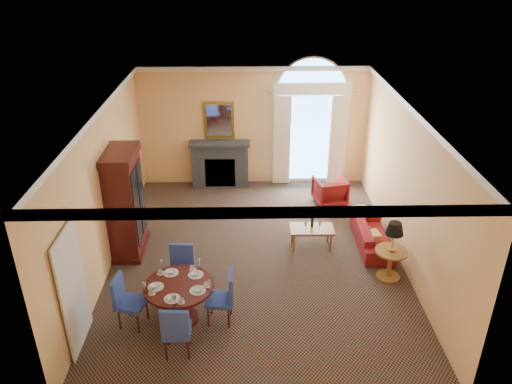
{
  "coord_description": "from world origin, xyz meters",
  "views": [
    {
      "loc": [
        -0.2,
        -8.8,
        5.96
      ],
      "look_at": [
        0.0,
        0.5,
        1.3
      ],
      "focal_mm": 35.0,
      "sensor_mm": 36.0,
      "label": 1
    }
  ],
  "objects_px": {
    "armoire": "(125,204)",
    "side_table": "(393,244)",
    "coffee_table": "(312,230)",
    "dining_table": "(179,294)",
    "armchair": "(330,191)",
    "sofa": "(373,235)"
  },
  "relations": [
    {
      "from": "dining_table",
      "to": "sofa",
      "type": "bearing_deg",
      "value": 30.83
    },
    {
      "from": "armoire",
      "to": "side_table",
      "type": "relative_size",
      "value": 1.88
    },
    {
      "from": "dining_table",
      "to": "side_table",
      "type": "xyz_separation_m",
      "value": [
        3.97,
        1.16,
        0.2
      ]
    },
    {
      "from": "armoire",
      "to": "armchair",
      "type": "height_order",
      "value": "armoire"
    },
    {
      "from": "armoire",
      "to": "side_table",
      "type": "distance_m",
      "value": 5.45
    },
    {
      "from": "armchair",
      "to": "side_table",
      "type": "bearing_deg",
      "value": 89.36
    },
    {
      "from": "dining_table",
      "to": "side_table",
      "type": "height_order",
      "value": "side_table"
    },
    {
      "from": "armchair",
      "to": "side_table",
      "type": "height_order",
      "value": "side_table"
    },
    {
      "from": "dining_table",
      "to": "coffee_table",
      "type": "relative_size",
      "value": 1.28
    },
    {
      "from": "coffee_table",
      "to": "dining_table",
      "type": "bearing_deg",
      "value": -137.33
    },
    {
      "from": "sofa",
      "to": "coffee_table",
      "type": "relative_size",
      "value": 1.82
    },
    {
      "from": "armchair",
      "to": "side_table",
      "type": "relative_size",
      "value": 0.62
    },
    {
      "from": "armoire",
      "to": "dining_table",
      "type": "height_order",
      "value": "armoire"
    },
    {
      "from": "dining_table",
      "to": "sofa",
      "type": "xyz_separation_m",
      "value": [
        3.92,
        2.34,
        -0.32
      ]
    },
    {
      "from": "coffee_table",
      "to": "side_table",
      "type": "xyz_separation_m",
      "value": [
        1.4,
        -1.14,
        0.33
      ]
    },
    {
      "from": "armchair",
      "to": "side_table",
      "type": "xyz_separation_m",
      "value": [
        0.69,
        -3.18,
        0.42
      ]
    },
    {
      "from": "side_table",
      "to": "dining_table",
      "type": "bearing_deg",
      "value": -163.71
    },
    {
      "from": "sofa",
      "to": "coffee_table",
      "type": "height_order",
      "value": "coffee_table"
    },
    {
      "from": "sofa",
      "to": "dining_table",
      "type": "bearing_deg",
      "value": 121.46
    },
    {
      "from": "armoire",
      "to": "armchair",
      "type": "bearing_deg",
      "value": 24.06
    },
    {
      "from": "sofa",
      "to": "armoire",
      "type": "bearing_deg",
      "value": 91.31
    },
    {
      "from": "dining_table",
      "to": "armchair",
      "type": "relative_size",
      "value": 1.57
    }
  ]
}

